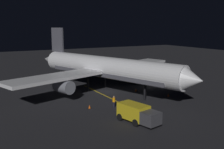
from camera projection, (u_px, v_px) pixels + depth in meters
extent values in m
cube|color=black|center=(107.00, 92.00, 49.11)|extent=(180.00, 180.00, 0.20)
cube|color=gold|center=(110.00, 98.00, 44.91)|extent=(0.25, 21.25, 0.01)
cylinder|color=white|center=(107.00, 67.00, 48.30)|extent=(13.34, 30.22, 3.84)
cube|color=#4C4C56|center=(107.00, 73.00, 48.49)|extent=(11.70, 25.80, 0.69)
cone|color=white|center=(193.00, 80.00, 37.39)|extent=(4.54, 4.10, 3.76)
cone|color=white|center=(51.00, 60.00, 59.58)|extent=(4.73, 5.46, 3.45)
cube|color=#4C4C56|center=(57.00, 40.00, 56.99)|extent=(1.48, 3.53, 5.04)
cube|color=white|center=(135.00, 64.00, 56.81)|extent=(17.19, 9.79, 0.50)
cylinder|color=slate|center=(137.00, 72.00, 55.66)|extent=(3.01, 3.70, 2.10)
cube|color=white|center=(54.00, 77.00, 42.02)|extent=(17.19, 9.79, 0.50)
cylinder|color=slate|center=(64.00, 87.00, 42.07)|extent=(3.01, 3.70, 2.10)
cylinder|color=black|center=(145.00, 93.00, 43.29)|extent=(0.46, 0.46, 2.55)
cylinder|color=black|center=(105.00, 81.00, 52.22)|extent=(0.46, 0.46, 2.55)
cylinder|color=black|center=(88.00, 85.00, 48.87)|extent=(0.46, 0.46, 2.55)
cube|color=gold|center=(133.00, 111.00, 33.56)|extent=(2.86, 4.27, 1.83)
cube|color=#38383D|center=(151.00, 118.00, 31.46)|extent=(2.32, 2.17, 1.50)
cylinder|color=black|center=(141.00, 121.00, 32.70)|extent=(2.45, 1.36, 0.90)
cylinder|color=black|center=(126.00, 115.00, 34.74)|extent=(2.45, 1.36, 0.90)
cube|color=silver|center=(149.00, 77.00, 55.44)|extent=(4.50, 3.76, 2.04)
cube|color=#38383D|center=(135.00, 78.00, 55.47)|extent=(2.54, 2.62, 1.50)
cylinder|color=black|center=(142.00, 82.00, 55.61)|extent=(1.90, 2.46, 0.90)
cylinder|color=black|center=(156.00, 82.00, 55.63)|extent=(1.90, 2.46, 0.90)
cylinder|color=black|center=(114.00, 105.00, 39.55)|extent=(0.32, 0.32, 0.85)
cylinder|color=orange|center=(114.00, 100.00, 39.42)|extent=(0.40, 0.40, 0.65)
sphere|color=tan|center=(114.00, 97.00, 39.34)|extent=(0.24, 0.24, 0.24)
cone|color=#EA590F|center=(136.00, 90.00, 49.31)|extent=(0.36, 0.36, 0.55)
cube|color=black|center=(136.00, 91.00, 49.36)|extent=(0.50, 0.50, 0.03)
cone|color=#EA590F|center=(168.00, 95.00, 45.73)|extent=(0.36, 0.36, 0.55)
cube|color=black|center=(168.00, 96.00, 45.77)|extent=(0.50, 0.50, 0.03)
cone|color=#EA590F|center=(90.00, 107.00, 39.11)|extent=(0.36, 0.36, 0.55)
cube|color=black|center=(90.00, 108.00, 39.15)|extent=(0.50, 0.50, 0.03)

